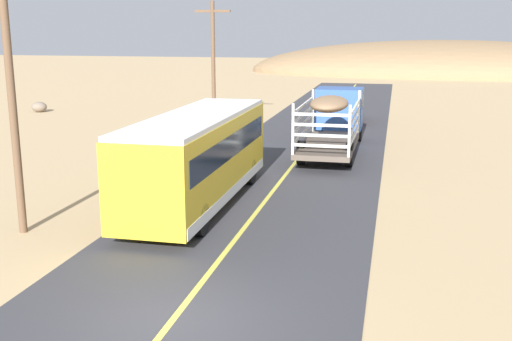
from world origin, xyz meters
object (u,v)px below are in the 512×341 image
boulder_near_shoulder (39,107)px  car_far (347,106)px  bus (198,156)px  power_pole_near (11,84)px  livestock_truck (336,114)px  power_pole_mid (213,61)px

boulder_near_shoulder → car_far: bearing=0.2°
bus → power_pole_near: (-4.33, -4.10, 2.77)m
livestock_truck → power_pole_near: power_pole_near is taller
bus → power_pole_near: bearing=-136.6°
bus → boulder_near_shoulder: size_ratio=8.71×
bus → power_pole_near: power_pole_near is taller
livestock_truck → power_pole_near: size_ratio=1.15×
bus → livestock_truck: bearing=72.9°
bus → power_pole_mid: bearing=104.7°
car_far → power_pole_near: (-7.79, -25.33, 3.43)m
bus → car_far: bearing=80.7°
power_pole_near → bus: bearing=43.4°
car_far → power_pole_near: power_pole_near is taller
power_pole_near → power_pole_mid: power_pole_near is taller
bus → power_pole_mid: size_ratio=1.29×
livestock_truck → bus: bus is taller
livestock_truck → bus: bearing=-107.1°
livestock_truck → boulder_near_shoulder: livestock_truck is taller
livestock_truck → boulder_near_shoulder: size_ratio=8.45×
bus → power_pole_mid: 17.19m
car_far → boulder_near_shoulder: size_ratio=4.03×
power_pole_near → power_pole_mid: 20.56m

